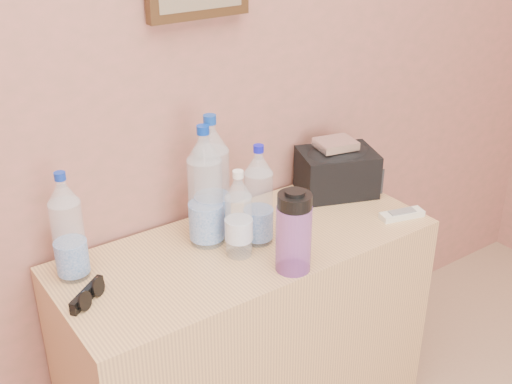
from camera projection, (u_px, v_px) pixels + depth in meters
dresser at (248, 338)px, 1.97m from camera, size 1.09×0.46×0.68m
pet_large_a at (68, 232)px, 1.62m from camera, size 0.08×0.08×0.30m
pet_large_b at (212, 185)px, 1.79m from camera, size 0.10×0.10×0.37m
pet_large_c at (205, 193)px, 1.76m from camera, size 0.10×0.10×0.35m
pet_large_d at (258, 200)px, 1.77m from camera, size 0.08×0.08×0.29m
pet_small at (239, 219)px, 1.72m from camera, size 0.07×0.07×0.25m
nalgene_bottle at (294, 231)px, 1.65m from camera, size 0.09×0.09×0.23m
sunglasses at (87, 295)px, 1.57m from camera, size 0.13×0.12×0.03m
ac_remote at (402, 215)px, 1.95m from camera, size 0.14×0.08×0.02m
toiletry_bag at (337, 170)px, 2.07m from camera, size 0.29×0.25×0.16m
foil_packet at (336, 144)px, 2.02m from camera, size 0.14×0.12×0.02m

